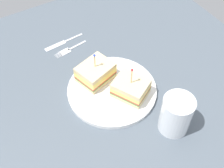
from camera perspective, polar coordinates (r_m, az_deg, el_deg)
ground_plane at (r=82.26cm, az=0.00°, el=-1.85°), size 94.69×94.69×2.00cm
plate at (r=81.02cm, az=0.00°, el=-1.17°), size 24.29×24.29×1.14cm
sandwich_half_front at (r=77.77cm, az=3.59°, el=-0.80°), size 10.35×10.94×9.82cm
sandwich_half_back at (r=81.20cm, az=-3.19°, el=2.22°), size 10.90×9.62×9.39cm
drink_glass at (r=72.75cm, az=12.12°, el=-6.00°), size 7.54×7.54×10.39cm
fork at (r=93.25cm, az=-8.45°, el=6.46°), size 11.61×2.79×0.35cm
knife at (r=96.00cm, az=-9.66°, el=7.80°), size 13.14×2.07×0.35cm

